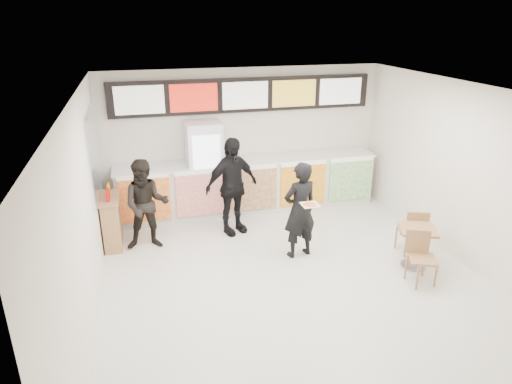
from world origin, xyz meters
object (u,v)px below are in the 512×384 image
object	(u,v)px
customer_main	(300,210)
customer_mid	(232,186)
drinks_fridge	(205,170)
condiment_ledge	(112,221)
service_counter	(249,185)
customer_left	(146,205)
cafe_table	(416,240)

from	to	relation	value
customer_main	customer_mid	xyz separation A→B (m)	(-0.93, 1.21, 0.09)
drinks_fridge	customer_mid	bearing A→B (deg)	-69.93
drinks_fridge	customer_mid	size ratio (longest dim) A/B	1.05
condiment_ledge	service_counter	bearing A→B (deg)	18.23
customer_main	customer_mid	bearing A→B (deg)	-64.69
customer_left	cafe_table	world-z (taller)	customer_left
service_counter	customer_main	world-z (taller)	customer_main
customer_left	condiment_ledge	xyz separation A→B (m)	(-0.64, 0.27, -0.35)
drinks_fridge	customer_mid	world-z (taller)	drinks_fridge
customer_mid	cafe_table	distance (m)	3.44
drinks_fridge	cafe_table	distance (m)	4.35
drinks_fridge	condiment_ledge	distance (m)	2.17
customer_left	customer_mid	world-z (taller)	customer_mid
drinks_fridge	condiment_ledge	xyz separation A→B (m)	(-1.89, -0.95, -0.52)
drinks_fridge	customer_left	world-z (taller)	drinks_fridge
service_counter	condiment_ledge	xyz separation A→B (m)	(-2.82, -0.93, -0.09)
service_counter	customer_left	bearing A→B (deg)	-151.27
service_counter	customer_mid	world-z (taller)	customer_mid
customer_main	condiment_ledge	xyz separation A→B (m)	(-3.18, 1.25, -0.38)
customer_left	condiment_ledge	distance (m)	0.78
customer_left	condiment_ledge	bearing A→B (deg)	161.73
customer_mid	service_counter	bearing A→B (deg)	38.33
customer_left	cafe_table	xyz separation A→B (m)	(4.29, -1.86, -0.34)
service_counter	customer_left	world-z (taller)	customer_left
service_counter	condiment_ledge	size ratio (longest dim) A/B	4.92
service_counter	customer_main	xyz separation A→B (m)	(0.36, -2.18, 0.29)
condiment_ledge	customer_main	bearing A→B (deg)	-21.45
drinks_fridge	customer_main	world-z (taller)	drinks_fridge
service_counter	drinks_fridge	world-z (taller)	drinks_fridge
customer_left	customer_main	bearing A→B (deg)	-16.65
customer_main	cafe_table	xyz separation A→B (m)	(1.75, -0.88, -0.37)
condiment_ledge	cafe_table	bearing A→B (deg)	-23.34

